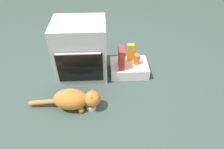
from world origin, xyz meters
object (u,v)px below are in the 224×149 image
oven (81,49)px  sauce_jar (137,59)px  cereal_box (121,58)px  pantry_cabinet (129,68)px  juice_carton (131,52)px  food_bowl (91,106)px  cat (75,99)px

oven → sauce_jar: bearing=-2.8°
cereal_box → pantry_cabinet: bearing=28.8°
juice_carton → sauce_jar: bearing=-53.6°
food_bowl → cereal_box: size_ratio=0.40×
pantry_cabinet → sauce_jar: bearing=-0.9°
juice_carton → oven: bearing=-174.5°
food_bowl → juice_carton: bearing=53.9°
sauce_jar → cereal_box: cereal_box is taller
sauce_jar → pantry_cabinet: bearing=179.1°
food_bowl → juice_carton: (0.52, 0.72, 0.24)m
oven → cereal_box: size_ratio=2.64×
cat → cereal_box: 0.79m
sauce_jar → cereal_box: 0.23m
pantry_cabinet → cereal_box: bearing=-151.2°
pantry_cabinet → cereal_box: 0.25m
pantry_cabinet → cat: 0.91m
sauce_jar → cat: bearing=-141.8°
cat → juice_carton: (0.70, 0.71, 0.13)m
cat → food_bowl: bearing=0.0°
sauce_jar → juice_carton: (-0.07, 0.10, 0.05)m
sauce_jar → food_bowl: bearing=-133.9°
oven → food_bowl: oven is taller
juice_carton → cereal_box: bearing=-130.7°
pantry_cabinet → sauce_jar: sauce_jar is taller
juice_carton → pantry_cabinet: bearing=-103.2°
cereal_box → cat: bearing=-135.8°
pantry_cabinet → cereal_box: size_ratio=1.80×
food_bowl → sauce_jar: size_ratio=0.81×
cat → juice_carton: size_ratio=3.41×
sauce_jar → juice_carton: size_ratio=0.58×
pantry_cabinet → juice_carton: (0.02, 0.10, 0.19)m
food_bowl → cereal_box: 0.73m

